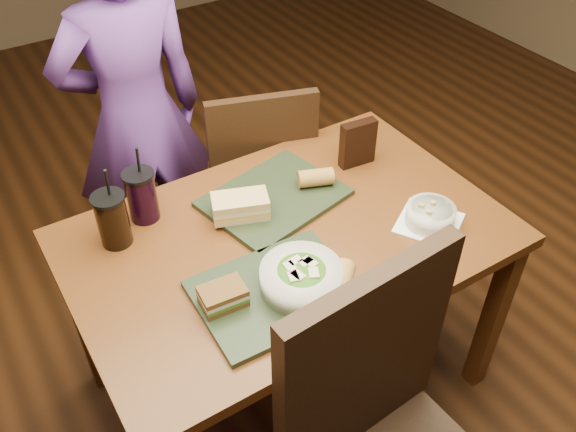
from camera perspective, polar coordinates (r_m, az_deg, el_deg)
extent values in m
plane|color=#381C0B|center=(2.41, 0.00, -14.92)|extent=(6.00, 6.00, 0.00)
cube|color=#572D11|center=(2.24, 18.62, -8.98)|extent=(0.06, 0.06, 0.71)
cube|color=#572D11|center=(2.24, -18.66, -9.09)|extent=(0.06, 0.06, 0.71)
cube|color=#572D11|center=(2.60, 6.80, 1.42)|extent=(0.06, 0.06, 0.71)
cube|color=#572D11|center=(1.85, 0.00, -2.11)|extent=(1.30, 0.85, 0.04)
cube|color=black|center=(1.45, 7.12, -13.47)|extent=(0.48, 0.08, 0.57)
cube|color=black|center=(2.55, -4.23, 2.96)|extent=(0.51, 0.51, 0.04)
cube|color=black|center=(2.26, -2.29, 5.77)|extent=(0.40, 0.16, 0.48)
cube|color=black|center=(2.52, -5.52, -4.47)|extent=(0.04, 0.04, 0.41)
cube|color=black|center=(2.65, 1.13, -1.64)|extent=(0.04, 0.04, 0.41)
cube|color=black|center=(2.76, -8.90, -0.10)|extent=(0.04, 0.04, 0.41)
cube|color=black|center=(2.87, -2.66, 2.32)|extent=(0.04, 0.04, 0.41)
imported|color=#592D7C|center=(2.40, -14.01, 8.90)|extent=(0.58, 0.39, 1.54)
cube|color=black|center=(1.66, -1.17, -7.11)|extent=(0.43, 0.33, 0.02)
cube|color=black|center=(1.96, -1.31, 1.69)|extent=(0.48, 0.40, 0.02)
cylinder|color=silver|center=(1.64, 1.26, -5.84)|extent=(0.22, 0.22, 0.07)
ellipsoid|color=#427219|center=(1.63, 1.27, -5.52)|extent=(0.18, 0.18, 0.06)
cube|color=beige|center=(1.63, 2.11, -4.40)|extent=(0.03, 0.04, 0.01)
cube|color=beige|center=(1.59, 0.94, -5.58)|extent=(0.03, 0.04, 0.01)
cube|color=beige|center=(1.60, 2.42, -5.36)|extent=(0.04, 0.05, 0.01)
cube|color=beige|center=(1.63, 0.66, -4.24)|extent=(0.04, 0.03, 0.01)
cube|color=beige|center=(1.59, 0.50, -5.70)|extent=(0.04, 0.04, 0.01)
cube|color=beige|center=(1.62, 0.19, -4.79)|extent=(0.03, 0.04, 0.01)
cube|color=beige|center=(1.63, 1.66, -4.30)|extent=(0.04, 0.03, 0.01)
cube|color=white|center=(1.92, 13.04, -0.63)|extent=(0.25, 0.25, 0.00)
cylinder|color=silver|center=(1.90, 13.18, 0.08)|extent=(0.15, 0.15, 0.06)
cylinder|color=black|center=(1.89, 13.29, 0.60)|extent=(0.13, 0.13, 0.01)
cube|color=#B28947|center=(1.86, 13.08, 0.36)|extent=(0.02, 0.02, 0.01)
cube|color=#B28947|center=(1.88, 12.37, 0.98)|extent=(0.02, 0.02, 0.01)
cube|color=#B28947|center=(1.90, 13.39, 1.21)|extent=(0.02, 0.02, 0.01)
cube|color=#593819|center=(1.63, -6.05, -7.94)|extent=(0.12, 0.09, 0.02)
cube|color=#3F721E|center=(1.62, -6.09, -7.62)|extent=(0.12, 0.09, 0.01)
cube|color=beige|center=(1.61, -6.12, -7.34)|extent=(0.12, 0.09, 0.01)
cube|color=#593819|center=(1.60, -6.15, -6.99)|extent=(0.12, 0.09, 0.02)
cube|color=tan|center=(1.88, -4.45, 0.42)|extent=(0.19, 0.15, 0.02)
cube|color=orange|center=(1.87, -4.48, 0.78)|extent=(0.19, 0.15, 0.01)
cube|color=beige|center=(1.86, -4.49, 1.01)|extent=(0.19, 0.15, 0.01)
cube|color=tan|center=(1.85, -4.52, 1.46)|extent=(0.19, 0.15, 0.02)
cylinder|color=#AD7533|center=(1.64, 4.93, -6.18)|extent=(0.13, 0.13, 0.06)
cylinder|color=#AD7533|center=(1.98, 2.61, 3.61)|extent=(0.13, 0.09, 0.06)
cylinder|color=black|center=(1.83, -16.06, -0.45)|extent=(0.09, 0.09, 0.16)
cylinder|color=black|center=(1.78, -16.56, 1.63)|extent=(0.10, 0.10, 0.01)
cylinder|color=black|center=(1.75, -16.53, 2.93)|extent=(0.01, 0.03, 0.10)
cylinder|color=black|center=(1.90, -13.51, 1.73)|extent=(0.09, 0.09, 0.16)
cylinder|color=black|center=(1.85, -13.91, 3.77)|extent=(0.10, 0.10, 0.01)
cylinder|color=black|center=(1.82, -13.84, 5.03)|extent=(0.01, 0.03, 0.10)
cube|color=black|center=(2.09, 6.54, 6.76)|extent=(0.13, 0.05, 0.16)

